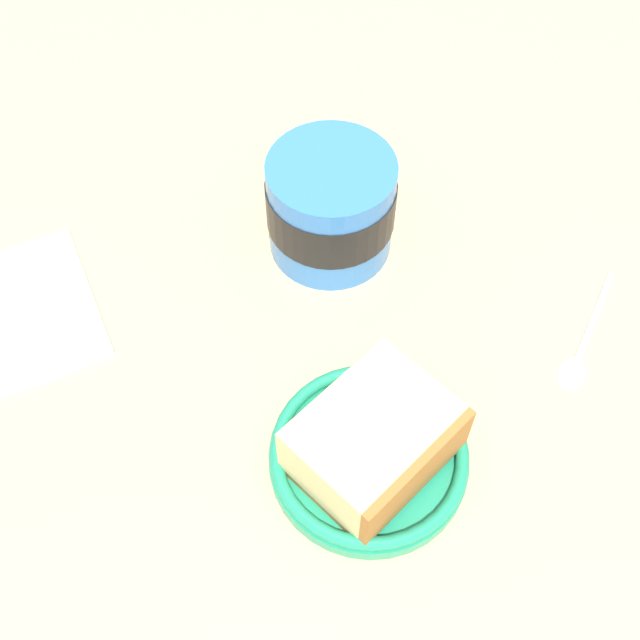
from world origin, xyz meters
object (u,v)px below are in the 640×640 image
at_px(tea_mug, 331,204).
at_px(teaspoon, 580,352).
at_px(cake_slice, 374,441).
at_px(small_plate, 369,456).
at_px(folded_napkin, 26,309).

bearing_deg(tea_mug, teaspoon, 150.55).
bearing_deg(tea_mug, cake_slice, 98.69).
distance_m(small_plate, teaspoon, 0.18).
distance_m(cake_slice, teaspoon, 0.19).
distance_m(tea_mug, teaspoon, 0.22).
xyz_separation_m(cake_slice, folded_napkin, (0.26, -0.12, -0.03)).
height_order(tea_mug, teaspoon, tea_mug).
distance_m(cake_slice, tea_mug, 0.20).
bearing_deg(small_plate, tea_mug, -81.79).
bearing_deg(small_plate, folded_napkin, -24.80).
bearing_deg(folded_napkin, cake_slice, 155.03).
bearing_deg(teaspoon, cake_slice, 30.12).
bearing_deg(teaspoon, folded_napkin, -4.30).
xyz_separation_m(cake_slice, teaspoon, (-0.16, -0.09, -0.03)).
bearing_deg(tea_mug, folded_napkin, 17.58).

